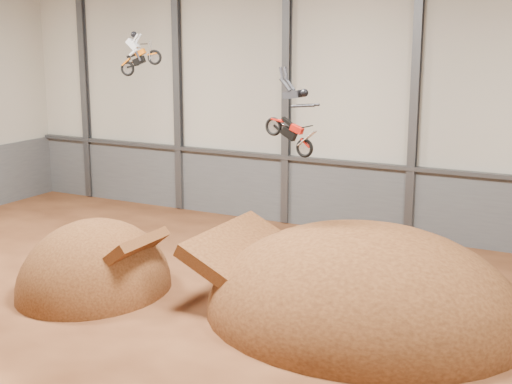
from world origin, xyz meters
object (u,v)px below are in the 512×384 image
at_px(takeoff_ramp, 96,290).
at_px(fmx_rider_b, 286,111).
at_px(fmx_rider_a, 143,49).
at_px(landing_ramp, 362,316).

xyz_separation_m(takeoff_ramp, fmx_rider_b, (7.34, 1.83, 7.26)).
bearing_deg(fmx_rider_b, takeoff_ramp, -158.90).
distance_m(takeoff_ramp, fmx_rider_a, 10.34).
height_order(takeoff_ramp, landing_ramp, landing_ramp).
height_order(landing_ramp, fmx_rider_b, fmx_rider_b).
distance_m(fmx_rider_a, fmx_rider_b, 8.72).
bearing_deg(fmx_rider_b, landing_ramp, 17.98).
bearing_deg(fmx_rider_b, fmx_rider_a, 168.27).
height_order(landing_ramp, fmx_rider_a, fmx_rider_a).
relative_size(takeoff_ramp, fmx_rider_a, 3.28).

